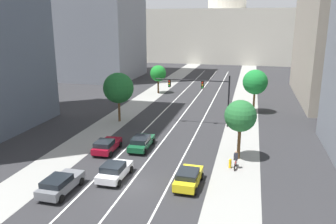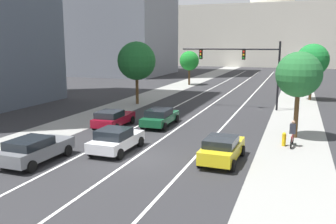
# 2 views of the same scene
# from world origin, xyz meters

# --- Properties ---
(ground_plane) EXTENTS (400.00, 400.00, 0.00)m
(ground_plane) POSITION_xyz_m (0.00, 40.00, 0.00)
(ground_plane) COLOR #2B2B2D
(sidewalk_left) EXTENTS (4.28, 130.00, 0.01)m
(sidewalk_left) POSITION_xyz_m (-8.66, 35.00, 0.01)
(sidewalk_left) COLOR gray
(sidewalk_left) RESTS_ON ground
(sidewalk_right) EXTENTS (4.28, 130.00, 0.01)m
(sidewalk_right) POSITION_xyz_m (8.66, 35.00, 0.01)
(sidewalk_right) COLOR gray
(sidewalk_right) RESTS_ON ground
(lane_stripe_left) EXTENTS (0.16, 90.00, 0.01)m
(lane_stripe_left) POSITION_xyz_m (-3.26, 25.00, 0.01)
(lane_stripe_left) COLOR white
(lane_stripe_left) RESTS_ON ground
(lane_stripe_center) EXTENTS (0.16, 90.00, 0.01)m
(lane_stripe_center) POSITION_xyz_m (0.00, 25.00, 0.01)
(lane_stripe_center) COLOR white
(lane_stripe_center) RESTS_ON ground
(lane_stripe_right) EXTENTS (0.16, 90.00, 0.01)m
(lane_stripe_right) POSITION_xyz_m (3.26, 25.00, 0.01)
(lane_stripe_right) COLOR white
(lane_stripe_right) RESTS_ON ground
(capitol_building) EXTENTS (53.08, 26.91, 35.82)m
(capitol_building) POSITION_xyz_m (0.00, 98.07, 10.90)
(capitol_building) COLOR beige
(capitol_building) RESTS_ON ground
(car_green) EXTENTS (2.10, 4.83, 1.40)m
(car_green) POSITION_xyz_m (-1.63, 8.29, 0.74)
(car_green) COLOR #14512D
(car_green) RESTS_ON ground
(car_crimson) EXTENTS (2.15, 4.42, 1.42)m
(car_crimson) POSITION_xyz_m (-4.89, 6.48, 0.74)
(car_crimson) COLOR maroon
(car_crimson) RESTS_ON ground
(car_white) EXTENTS (2.15, 4.23, 1.48)m
(car_white) POSITION_xyz_m (-1.63, 0.72, 0.76)
(car_white) COLOR silver
(car_white) RESTS_ON ground
(car_yellow) EXTENTS (2.10, 4.25, 1.47)m
(car_yellow) POSITION_xyz_m (4.89, 0.89, 0.78)
(car_yellow) COLOR yellow
(car_yellow) RESTS_ON ground
(car_gray) EXTENTS (2.17, 4.55, 1.46)m
(car_gray) POSITION_xyz_m (-4.90, -2.65, 0.77)
(car_gray) COLOR slate
(car_gray) RESTS_ON ground
(traffic_signal_mast) EXTENTS (9.87, 0.39, 6.74)m
(traffic_signal_mast) POSITION_xyz_m (3.64, 18.61, 4.76)
(traffic_signal_mast) COLOR black
(traffic_signal_mast) RESTS_ON ground
(fire_hydrant) EXTENTS (0.26, 0.35, 0.91)m
(fire_hydrant) POSITION_xyz_m (8.03, 5.45, 0.46)
(fire_hydrant) COLOR yellow
(fire_hydrant) RESTS_ON ground
(cyclist) EXTENTS (0.38, 1.70, 1.72)m
(cyclist) POSITION_xyz_m (8.53, 5.49, 0.85)
(cyclist) COLOR black
(cyclist) RESTS_ON ground
(street_tree_mid_left) EXTENTS (3.05, 3.05, 5.34)m
(street_tree_mid_left) POSITION_xyz_m (-7.73, 37.47, 3.79)
(street_tree_mid_left) COLOR #51381E
(street_tree_mid_left) RESTS_ON ground
(street_tree_near_left) EXTENTS (4.13, 4.13, 6.75)m
(street_tree_near_left) POSITION_xyz_m (-7.84, 17.64, 4.67)
(street_tree_near_left) COLOR #51381E
(street_tree_near_left) RESTS_ON ground
(street_tree_mid_right) EXTENTS (3.67, 3.67, 6.51)m
(street_tree_mid_right) POSITION_xyz_m (10.09, 26.87, 4.65)
(street_tree_mid_right) COLOR #51381E
(street_tree_mid_right) RESTS_ON ground
(street_tree_far_right) EXTENTS (3.13, 3.13, 6.01)m
(street_tree_far_right) POSITION_xyz_m (8.68, 8.00, 4.42)
(street_tree_far_right) COLOR #51381E
(street_tree_far_right) RESTS_ON ground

